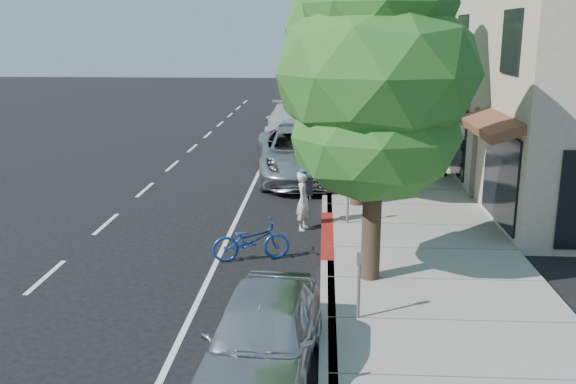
# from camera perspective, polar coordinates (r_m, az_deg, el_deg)

# --- Properties ---
(ground) EXTENTS (120.00, 120.00, 0.00)m
(ground) POSITION_cam_1_polar(r_m,az_deg,el_deg) (15.81, 3.51, -5.35)
(ground) COLOR black
(ground) RESTS_ON ground
(sidewalk) EXTENTS (4.60, 56.00, 0.15)m
(sidewalk) POSITION_cam_1_polar(r_m,az_deg,el_deg) (23.61, 9.07, 1.25)
(sidewalk) COLOR gray
(sidewalk) RESTS_ON ground
(curb) EXTENTS (0.30, 56.00, 0.15)m
(curb) POSITION_cam_1_polar(r_m,az_deg,el_deg) (23.49, 3.48, 1.34)
(curb) COLOR #9E998E
(curb) RESTS_ON ground
(curb_red_segment) EXTENTS (0.32, 4.00, 0.15)m
(curb_red_segment) POSITION_cam_1_polar(r_m,az_deg,el_deg) (16.73, 3.51, -3.96)
(curb_red_segment) COLOR maroon
(curb_red_segment) RESTS_ON ground
(storefront_building) EXTENTS (10.00, 36.00, 7.00)m
(storefront_building) POSITION_cam_1_polar(r_m,az_deg,el_deg) (34.35, 20.04, 10.35)
(storefront_building) COLOR beige
(storefront_building) RESTS_ON ground
(street_tree_0) EXTENTS (4.12, 4.12, 7.00)m
(street_tree_0) POSITION_cam_1_polar(r_m,az_deg,el_deg) (12.98, 7.86, 9.98)
(street_tree_0) COLOR black
(street_tree_0) RESTS_ON ground
(street_tree_1) EXTENTS (4.51, 4.51, 8.19)m
(street_tree_1) POSITION_cam_1_polar(r_m,az_deg,el_deg) (18.93, 6.53, 13.75)
(street_tree_1) COLOR black
(street_tree_1) RESTS_ON ground
(street_tree_2) EXTENTS (4.88, 4.88, 7.14)m
(street_tree_2) POSITION_cam_1_polar(r_m,az_deg,el_deg) (24.94, 5.73, 11.84)
(street_tree_2) COLOR black
(street_tree_2) RESTS_ON ground
(street_tree_3) EXTENTS (4.46, 4.46, 7.68)m
(street_tree_3) POSITION_cam_1_polar(r_m,az_deg,el_deg) (30.93, 5.30, 13.20)
(street_tree_3) COLOR black
(street_tree_3) RESTS_ON ground
(street_tree_4) EXTENTS (4.14, 4.14, 7.66)m
(street_tree_4) POSITION_cam_1_polar(r_m,az_deg,el_deg) (36.92, 4.99, 13.44)
(street_tree_4) COLOR black
(street_tree_4) RESTS_ON ground
(street_tree_5) EXTENTS (4.61, 4.61, 6.95)m
(street_tree_5) POSITION_cam_1_polar(r_m,az_deg,el_deg) (42.93, 4.75, 12.67)
(street_tree_5) COLOR black
(street_tree_5) RESTS_ON ground
(cyclist) EXTENTS (0.52, 0.67, 1.62)m
(cyclist) POSITION_cam_1_polar(r_m,az_deg,el_deg) (17.32, 1.42, -0.77)
(cyclist) COLOR silver
(cyclist) RESTS_ON ground
(bicycle) EXTENTS (1.94, 1.09, 0.96)m
(bicycle) POSITION_cam_1_polar(r_m,az_deg,el_deg) (15.11, -3.31, -4.34)
(bicycle) COLOR navy
(bicycle) RESTS_ON ground
(silver_suv) EXTENTS (3.76, 6.86, 1.82)m
(silver_suv) POSITION_cam_1_polar(r_m,az_deg,el_deg) (23.33, 1.06, 3.38)
(silver_suv) COLOR #B7B7BC
(silver_suv) RESTS_ON ground
(dark_sedan) EXTENTS (2.23, 5.19, 1.66)m
(dark_sedan) POSITION_cam_1_polar(r_m,az_deg,el_deg) (25.23, 1.10, 4.01)
(dark_sedan) COLOR black
(dark_sedan) RESTS_ON ground
(white_pickup) EXTENTS (2.72, 6.12, 1.75)m
(white_pickup) POSITION_cam_1_polar(r_m,az_deg,el_deg) (31.79, 0.29, 6.19)
(white_pickup) COLOR silver
(white_pickup) RESTS_ON ground
(dark_suv_far) EXTENTS (2.00, 4.37, 1.45)m
(dark_suv_far) POSITION_cam_1_polar(r_m,az_deg,el_deg) (41.66, 2.76, 7.86)
(dark_suv_far) COLOR black
(dark_suv_far) RESTS_ON ground
(near_car_a) EXTENTS (1.95, 4.23, 1.40)m
(near_car_a) POSITION_cam_1_polar(r_m,az_deg,el_deg) (10.11, -2.30, -12.69)
(near_car_a) COLOR #B5B6BB
(near_car_a) RESTS_ON ground
(pedestrian) EXTENTS (0.90, 0.73, 1.76)m
(pedestrian) POSITION_cam_1_polar(r_m,az_deg,el_deg) (23.85, 13.09, 3.54)
(pedestrian) COLOR black
(pedestrian) RESTS_ON sidewalk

